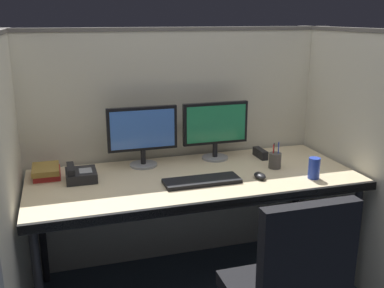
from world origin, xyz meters
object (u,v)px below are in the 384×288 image
(monitor_left, at_px, (142,132))
(keyboard_main, at_px, (202,181))
(desk_phone, at_px, (80,175))
(monitor_right, at_px, (215,127))
(pen_cup, at_px, (275,160))
(book_stack, at_px, (46,171))
(desk, at_px, (195,184))
(computer_mouse, at_px, (260,176))
(red_stapler, at_px, (260,153))
(soda_can, at_px, (314,168))

(monitor_left, distance_m, keyboard_main, 0.51)
(keyboard_main, bearing_deg, desk_phone, 159.40)
(monitor_right, distance_m, pen_cup, 0.44)
(desk_phone, bearing_deg, monitor_right, 9.77)
(monitor_left, xyz_separation_m, desk_phone, (-0.39, -0.14, -0.18))
(keyboard_main, bearing_deg, monitor_left, 123.60)
(desk_phone, bearing_deg, book_stack, 148.76)
(desk, bearing_deg, monitor_left, 132.05)
(computer_mouse, bearing_deg, monitor_left, 144.89)
(red_stapler, relative_size, book_stack, 0.66)
(red_stapler, bearing_deg, computer_mouse, -115.72)
(monitor_right, height_order, soda_can, monitor_right)
(keyboard_main, height_order, desk_phone, desk_phone)
(desk, xyz_separation_m, pen_cup, (0.51, 0.00, 0.10))
(monitor_right, height_order, red_stapler, monitor_right)
(red_stapler, bearing_deg, pen_cup, -92.13)
(desk, bearing_deg, pen_cup, 0.39)
(desk, distance_m, pen_cup, 0.52)
(monitor_left, xyz_separation_m, computer_mouse, (0.60, -0.42, -0.20))
(computer_mouse, relative_size, pen_cup, 0.57)
(desk, relative_size, monitor_left, 4.42)
(monitor_left, relative_size, computer_mouse, 4.48)
(desk, xyz_separation_m, soda_can, (0.64, -0.23, 0.11))
(monitor_left, bearing_deg, soda_can, -29.38)
(monitor_left, height_order, red_stapler, monitor_left)
(desk, bearing_deg, computer_mouse, -22.25)
(monitor_right, relative_size, computer_mouse, 4.48)
(soda_can, height_order, desk_phone, soda_can)
(monitor_left, distance_m, computer_mouse, 0.76)
(keyboard_main, relative_size, red_stapler, 2.87)
(monitor_right, distance_m, soda_can, 0.68)
(keyboard_main, xyz_separation_m, desk_phone, (-0.65, 0.24, 0.02))
(keyboard_main, relative_size, soda_can, 3.52)
(monitor_left, distance_m, pen_cup, 0.83)
(monitor_right, xyz_separation_m, desk_phone, (-0.87, -0.15, -0.18))
(keyboard_main, bearing_deg, desk, 93.22)
(desk_phone, bearing_deg, desk, -11.89)
(computer_mouse, height_order, pen_cup, pen_cup)
(desk, relative_size, red_stapler, 12.67)
(red_stapler, bearing_deg, book_stack, 179.07)
(monitor_right, distance_m, computer_mouse, 0.49)
(monitor_left, xyz_separation_m, keyboard_main, (0.26, -0.39, -0.20))
(monitor_left, relative_size, soda_can, 3.52)
(soda_can, bearing_deg, book_stack, 162.19)
(soda_can, distance_m, pen_cup, 0.26)
(desk, height_order, keyboard_main, keyboard_main)
(monitor_left, relative_size, desk_phone, 2.26)
(monitor_left, xyz_separation_m, pen_cup, (0.76, -0.27, -0.17))
(computer_mouse, xyz_separation_m, book_stack, (-1.17, 0.39, 0.02))
(keyboard_main, xyz_separation_m, red_stapler, (0.52, 0.33, 0.02))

